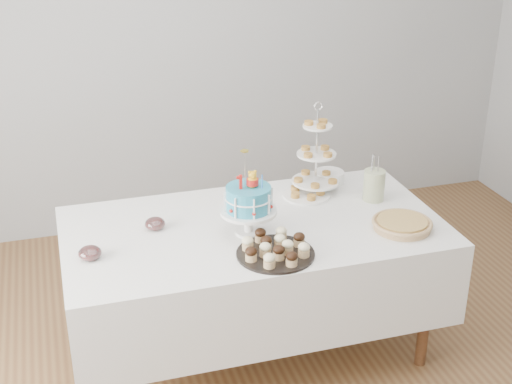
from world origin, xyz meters
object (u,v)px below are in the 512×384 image
object	(u,v)px
plate_stack	(329,177)
jam_bowl_b	(155,224)
jam_bowl_a	(90,253)
birthday_cake	(249,212)
tiered_stand	(316,155)
utensil_pitcher	(374,184)
table	(254,264)
pastry_plate	(306,193)
cupcake_tray	(276,247)
pie	(402,224)

from	to	relation	value
plate_stack	jam_bowl_b	distance (m)	1.10
jam_bowl_a	birthday_cake	bearing A→B (deg)	2.30
birthday_cake	tiered_stand	distance (m)	0.65
tiered_stand	utensil_pitcher	distance (m)	0.35
tiered_stand	utensil_pitcher	size ratio (longest dim) A/B	2.00
table	pastry_plate	xyz separation A→B (m)	(0.38, 0.26, 0.24)
cupcake_tray	pastry_plate	bearing A→B (deg)	57.44
table	utensil_pitcher	bearing A→B (deg)	8.86
table	pastry_plate	bearing A→B (deg)	34.03
cupcake_tray	plate_stack	bearing A→B (deg)	52.14
cupcake_tray	pastry_plate	xyz separation A→B (m)	(0.37, 0.58, -0.02)
jam_bowl_a	jam_bowl_b	xyz separation A→B (m)	(0.34, 0.21, -0.00)
jam_bowl_b	utensil_pitcher	world-z (taller)	utensil_pitcher
tiered_stand	jam_bowl_b	bearing A→B (deg)	-167.38
cupcake_tray	jam_bowl_b	xyz separation A→B (m)	(-0.50, 0.43, -0.01)
pie	pastry_plate	size ratio (longest dim) A/B	1.15
pie	plate_stack	xyz separation A→B (m)	(-0.13, 0.65, 0.01)
pie	tiered_stand	xyz separation A→B (m)	(-0.25, 0.56, 0.19)
plate_stack	jam_bowl_b	size ratio (longest dim) A/B	1.66
jam_bowl_a	utensil_pitcher	distance (m)	1.56
pie	plate_stack	distance (m)	0.66
birthday_cake	pie	size ratio (longest dim) A/B	1.42
table	pastry_plate	distance (m)	0.52
table	plate_stack	world-z (taller)	plate_stack
tiered_stand	pastry_plate	bearing A→B (deg)	-141.62
jam_bowl_b	cupcake_tray	bearing A→B (deg)	-40.60
birthday_cake	tiered_stand	bearing A→B (deg)	40.86
cupcake_tray	pie	bearing A→B (deg)	6.00
pie	tiered_stand	bearing A→B (deg)	113.83
table	utensil_pitcher	world-z (taller)	utensil_pitcher
plate_stack	jam_bowl_b	bearing A→B (deg)	-164.42
birthday_cake	pie	xyz separation A→B (m)	(0.75, -0.17, -0.09)
table	tiered_stand	world-z (taller)	tiered_stand
jam_bowl_a	tiered_stand	bearing A→B (deg)	18.35
table	cupcake_tray	xyz separation A→B (m)	(0.01, -0.32, 0.27)
pastry_plate	plate_stack	bearing A→B (deg)	36.81
table	cupcake_tray	bearing A→B (deg)	-88.05
cupcake_tray	tiered_stand	xyz separation A→B (m)	(0.44, 0.64, 0.18)
pie	utensil_pitcher	xyz separation A→B (m)	(0.01, 0.36, 0.06)
birthday_cake	jam_bowl_a	distance (m)	0.78
birthday_cake	jam_bowl_a	size ratio (longest dim) A/B	3.99
table	jam_bowl_b	bearing A→B (deg)	167.81
cupcake_tray	plate_stack	size ratio (longest dim) A/B	2.17
cupcake_tray	plate_stack	xyz separation A→B (m)	(0.56, 0.72, -0.01)
pie	jam_bowl_a	bearing A→B (deg)	174.77
pastry_plate	jam_bowl_a	distance (m)	1.26
utensil_pitcher	jam_bowl_a	bearing A→B (deg)	-173.44
birthday_cake	jam_bowl_b	xyz separation A→B (m)	(-0.44, 0.18, -0.09)
cupcake_tray	pie	size ratio (longest dim) A/B	1.22
pastry_plate	pie	bearing A→B (deg)	-57.33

